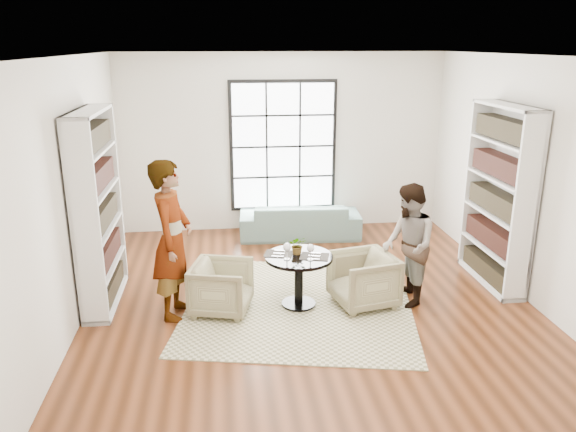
{
  "coord_description": "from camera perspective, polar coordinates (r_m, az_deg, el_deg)",
  "views": [
    {
      "loc": [
        -1.04,
        -6.44,
        3.14
      ],
      "look_at": [
        -0.22,
        0.4,
        1.0
      ],
      "focal_mm": 35.0,
      "sensor_mm": 36.0,
      "label": 1
    }
  ],
  "objects": [
    {
      "name": "placemat_left",
      "position": [
        6.87,
        -0.94,
        -3.86
      ],
      "size": [
        0.4,
        0.34,
        0.01
      ],
      "primitive_type": "cube",
      "rotation": [
        0.0,
        0.0,
        -0.27
      ],
      "color": "#2A2825",
      "rests_on": "pedestal_table"
    },
    {
      "name": "room_shell",
      "position": [
        7.31,
        1.61,
        2.28
      ],
      "size": [
        6.0,
        6.01,
        6.0
      ],
      "color": "silver",
      "rests_on": "ground"
    },
    {
      "name": "wine_glass_left",
      "position": [
        6.66,
        -0.11,
        -3.24
      ],
      "size": [
        0.09,
        0.09,
        0.21
      ],
      "color": "silver",
      "rests_on": "pedestal_table"
    },
    {
      "name": "person_left",
      "position": [
        6.65,
        -11.69,
        -2.39
      ],
      "size": [
        0.57,
        0.76,
        1.9
      ],
      "primitive_type": "imported",
      "rotation": [
        0.0,
        0.0,
        1.39
      ],
      "color": "gray",
      "rests_on": "ground"
    },
    {
      "name": "cutlery_left",
      "position": [
        6.87,
        -0.94,
        -3.8
      ],
      "size": [
        0.19,
        0.25,
        0.01
      ],
      "primitive_type": null,
      "rotation": [
        0.0,
        0.0,
        -0.27
      ],
      "color": "silver",
      "rests_on": "placemat_left"
    },
    {
      "name": "sofa",
      "position": [
        9.42,
        1.2,
        -0.38
      ],
      "size": [
        2.04,
        0.9,
        0.58
      ],
      "primitive_type": "imported",
      "rotation": [
        0.0,
        0.0,
        3.08
      ],
      "color": "gray",
      "rests_on": "ground"
    },
    {
      "name": "ground",
      "position": [
        7.24,
        2.15,
        -8.49
      ],
      "size": [
        6.0,
        6.0,
        0.0
      ],
      "primitive_type": "plane",
      "color": "brown"
    },
    {
      "name": "placemat_right",
      "position": [
        6.8,
        2.71,
        -4.12
      ],
      "size": [
        0.4,
        0.34,
        0.01
      ],
      "primitive_type": "cube",
      "rotation": [
        0.0,
        0.0,
        -0.27
      ],
      "color": "#2A2825",
      "rests_on": "pedestal_table"
    },
    {
      "name": "flower_centerpiece",
      "position": [
        6.84,
        0.99,
        -2.96
      ],
      "size": [
        0.23,
        0.2,
        0.23
      ],
      "primitive_type": "imported",
      "rotation": [
        0.0,
        0.0,
        -0.1
      ],
      "color": "gray",
      "rests_on": "pedestal_table"
    },
    {
      "name": "pedestal_table",
      "position": [
        6.89,
        1.1,
        -5.45
      ],
      "size": [
        0.83,
        0.83,
        0.66
      ],
      "rotation": [
        0.0,
        0.0,
        -0.27
      ],
      "color": "black",
      "rests_on": "ground"
    },
    {
      "name": "person_right",
      "position": [
        7.04,
        12.13,
        -2.93
      ],
      "size": [
        0.6,
        0.76,
        1.53
      ],
      "primitive_type": "imported",
      "rotation": [
        0.0,
        0.0,
        -1.6
      ],
      "color": "gray",
      "rests_on": "ground"
    },
    {
      "name": "cutlery_right",
      "position": [
        6.8,
        2.71,
        -4.06
      ],
      "size": [
        0.19,
        0.25,
        0.01
      ],
      "primitive_type": null,
      "rotation": [
        0.0,
        0.0,
        -0.27
      ],
      "color": "silver",
      "rests_on": "placemat_right"
    },
    {
      "name": "armchair_left",
      "position": [
        6.86,
        -6.76,
        -7.23
      ],
      "size": [
        0.84,
        0.82,
        0.63
      ],
      "primitive_type": "imported",
      "rotation": [
        0.0,
        0.0,
        1.32
      ],
      "color": "#BBB285",
      "rests_on": "ground"
    },
    {
      "name": "armchair_right",
      "position": [
        7.04,
        7.64,
        -6.43
      ],
      "size": [
        0.87,
        0.85,
        0.67
      ],
      "primitive_type": "imported",
      "rotation": [
        0.0,
        0.0,
        -1.35
      ],
      "color": "#C5B18D",
      "rests_on": "ground"
    },
    {
      "name": "rug",
      "position": [
        7.1,
        1.16,
        -9.0
      ],
      "size": [
        3.24,
        3.24,
        0.01
      ],
      "primitive_type": "cube",
      "rotation": [
        0.0,
        0.0,
        -0.2
      ],
      "color": "beige",
      "rests_on": "ground"
    },
    {
      "name": "wine_glass_right",
      "position": [
        6.65,
        2.3,
        -3.32
      ],
      "size": [
        0.09,
        0.09,
        0.2
      ],
      "color": "silver",
      "rests_on": "pedestal_table"
    }
  ]
}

